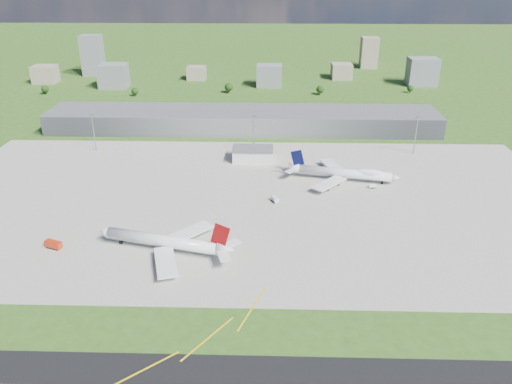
{
  "coord_description": "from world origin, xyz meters",
  "views": [
    {
      "loc": [
        20.89,
        -209.25,
        122.74
      ],
      "look_at": [
        14.11,
        31.22,
        9.0
      ],
      "focal_mm": 35.0,
      "sensor_mm": 36.0,
      "label": 1
    }
  ],
  "objects_px": {
    "airliner_red_twin": "(167,242)",
    "fire_truck": "(53,245)",
    "van_white_near": "(275,200)",
    "airliner_blue_quad": "(345,173)",
    "van_white_far": "(372,186)",
    "tug_yellow": "(163,243)"
  },
  "relations": [
    {
      "from": "fire_truck",
      "to": "tug_yellow",
      "type": "distance_m",
      "value": 50.42
    },
    {
      "from": "airliner_red_twin",
      "to": "van_white_near",
      "type": "xyz_separation_m",
      "value": [
        49.68,
        52.32,
        -3.48
      ]
    },
    {
      "from": "airliner_blue_quad",
      "to": "van_white_far",
      "type": "xyz_separation_m",
      "value": [
        14.95,
        -10.35,
        -3.76
      ]
    },
    {
      "from": "fire_truck",
      "to": "van_white_near",
      "type": "bearing_deg",
      "value": 47.02
    },
    {
      "from": "airliner_red_twin",
      "to": "tug_yellow",
      "type": "relative_size",
      "value": 15.29
    },
    {
      "from": "airliner_blue_quad",
      "to": "fire_truck",
      "type": "height_order",
      "value": "airliner_blue_quad"
    },
    {
      "from": "tug_yellow",
      "to": "van_white_near",
      "type": "height_order",
      "value": "van_white_near"
    },
    {
      "from": "airliner_red_twin",
      "to": "van_white_near",
      "type": "distance_m",
      "value": 72.23
    },
    {
      "from": "airliner_red_twin",
      "to": "van_white_near",
      "type": "height_order",
      "value": "airliner_red_twin"
    },
    {
      "from": "fire_truck",
      "to": "van_white_near",
      "type": "xyz_separation_m",
      "value": [
        103.09,
        51.24,
        -0.39
      ]
    },
    {
      "from": "tug_yellow",
      "to": "van_white_far",
      "type": "distance_m",
      "value": 128.37
    },
    {
      "from": "van_white_near",
      "to": "van_white_far",
      "type": "bearing_deg",
      "value": -95.55
    },
    {
      "from": "van_white_near",
      "to": "van_white_far",
      "type": "height_order",
      "value": "van_white_near"
    },
    {
      "from": "fire_truck",
      "to": "tug_yellow",
      "type": "bearing_deg",
      "value": 26.14
    },
    {
      "from": "van_white_near",
      "to": "fire_truck",
      "type": "bearing_deg",
      "value": 91.69
    },
    {
      "from": "tug_yellow",
      "to": "airliner_blue_quad",
      "type": "bearing_deg",
      "value": 13.57
    },
    {
      "from": "airliner_red_twin",
      "to": "airliner_blue_quad",
      "type": "xyz_separation_m",
      "value": [
        91.79,
        82.52,
        -0.01
      ]
    },
    {
      "from": "airliner_red_twin",
      "to": "fire_truck",
      "type": "height_order",
      "value": "airliner_red_twin"
    },
    {
      "from": "fire_truck",
      "to": "airliner_red_twin",
      "type": "bearing_deg",
      "value": 19.43
    },
    {
      "from": "tug_yellow",
      "to": "van_white_near",
      "type": "bearing_deg",
      "value": 15.93
    },
    {
      "from": "airliner_blue_quad",
      "to": "van_white_near",
      "type": "height_order",
      "value": "airliner_blue_quad"
    },
    {
      "from": "fire_truck",
      "to": "van_white_far",
      "type": "height_order",
      "value": "fire_truck"
    }
  ]
}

